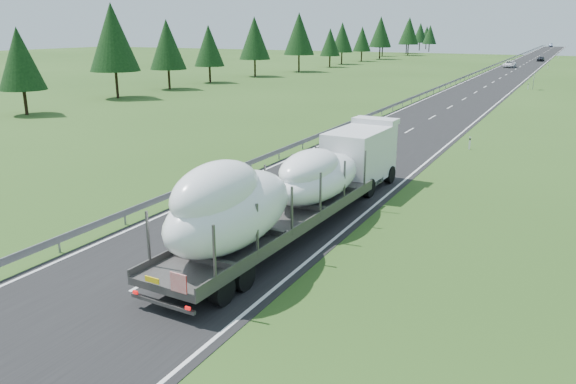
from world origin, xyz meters
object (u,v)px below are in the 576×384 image
at_px(distant_car_dark, 541,59).
at_px(distant_car_blue, 551,45).
at_px(highway_sign, 534,78).
at_px(boat_truck, 297,183).
at_px(distant_van, 510,64).

xyz_separation_m(distant_car_dark, distant_car_blue, (-4.51, 133.97, 0.08)).
xyz_separation_m(highway_sign, distant_car_blue, (-8.94, 215.79, -1.03)).
relative_size(boat_truck, distant_car_dark, 5.16).
height_order(boat_truck, distant_van, boat_truck).
distance_m(distant_car_dark, distant_car_blue, 134.05).
height_order(distant_van, distant_car_blue, distant_van).
xyz_separation_m(distant_van, distant_car_dark, (4.79, 30.80, -0.09)).
height_order(distant_car_dark, distant_car_blue, distant_car_blue).
bearing_deg(distant_van, distant_car_dark, 80.94).
xyz_separation_m(highway_sign, distant_van, (-9.22, 51.01, -1.03)).
xyz_separation_m(boat_truck, distant_car_dark, (0.19, 154.78, -1.67)).
relative_size(boat_truck, distant_van, 3.75).
distance_m(highway_sign, distant_van, 51.85).
distance_m(highway_sign, distant_car_dark, 81.94).
distance_m(highway_sign, distant_car_blue, 215.98).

